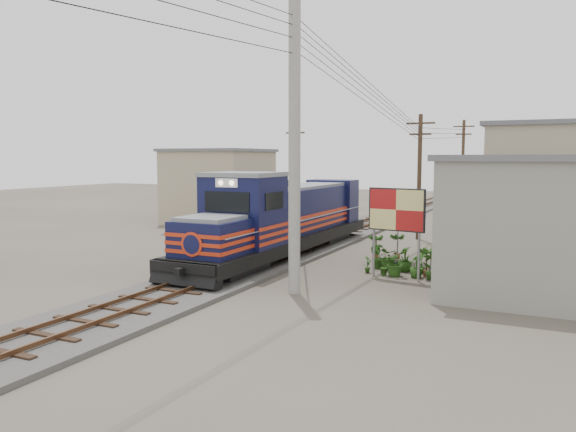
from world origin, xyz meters
The scene contains 16 objects.
ground centered at (0.00, 0.00, 0.00)m, with size 120.00×120.00×0.00m, color #473F35.
ballast centered at (0.00, 10.00, 0.08)m, with size 3.60×70.00×0.16m, color #595651.
track centered at (0.00, 10.00, 0.26)m, with size 1.15×70.00×0.12m.
locomotive centered at (0.00, 5.72, 1.70)m, with size 2.88×15.64×3.88m.
utility_pole_main centered at (3.50, -0.50, 5.00)m, with size 0.40×0.40×10.00m.
wooden_pole_mid centered at (4.50, 14.00, 3.68)m, with size 1.60×0.24×7.00m.
wooden_pole_far centered at (4.80, 28.00, 3.93)m, with size 1.60×0.24×7.50m.
wooden_pole_left centered at (-5.00, 18.00, 3.68)m, with size 1.60×0.24×7.00m.
power_lines centered at (-0.14, 8.49, 7.56)m, with size 9.65×19.00×3.30m.
shophouse_front centered at (11.50, 3.00, 2.36)m, with size 7.35×6.30×4.70m.
shophouse_back centered at (11.00, 22.00, 2.11)m, with size 6.30×6.30×4.20m.
shophouse_left centered at (-10.00, 16.00, 2.61)m, with size 6.30×6.30×5.20m.
billboard centered at (6.02, 3.25, 2.56)m, with size 2.24×0.46×3.47m.
market_umbrella centered at (5.31, 6.32, 2.44)m, with size 2.57×2.57×2.77m.
vendor centered at (7.12, 7.49, 0.78)m, with size 0.57×0.37×1.57m, color black.
plant_nursery centered at (6.00, 4.33, 0.51)m, with size 3.10×2.16×1.13m.
Camera 1 is at (11.38, -17.54, 4.63)m, focal length 35.00 mm.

